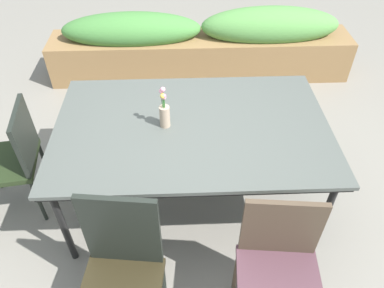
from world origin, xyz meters
name	(u,v)px	position (x,y,z in m)	size (l,w,h in m)	color
ground_plane	(197,202)	(0.00, 0.00, 0.00)	(12.00, 12.00, 0.00)	gray
dining_table	(192,131)	(-0.04, 0.06, 0.71)	(1.85, 1.17, 0.75)	#4C514C
chair_near_right	(279,267)	(0.39, -0.87, 0.54)	(0.48, 0.48, 0.91)	#51333C
chair_near_left	(121,270)	(-0.44, -0.86, 0.56)	(0.47, 0.47, 1.00)	black
chair_end_left	(13,156)	(-1.31, 0.07, 0.51)	(0.49, 0.49, 0.88)	#222F17
flower_vase	(164,112)	(-0.22, 0.07, 0.86)	(0.07, 0.07, 0.30)	tan
planter_box	(202,45)	(0.15, 1.91, 0.37)	(3.32, 0.51, 0.78)	olive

